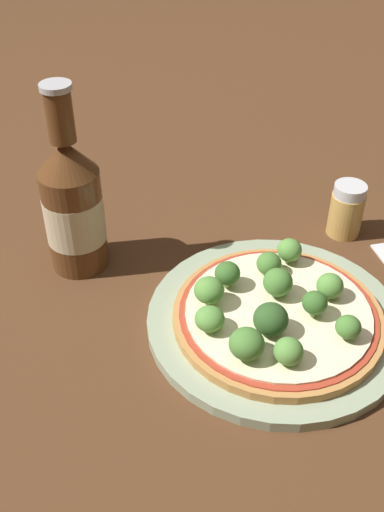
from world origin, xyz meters
TOP-DOWN VIEW (x-y plane):
  - ground_plane at (0.00, 0.00)m, footprint 3.00×3.00m
  - plate at (-0.02, -0.02)m, footprint 0.27×0.27m
  - pizza at (-0.02, -0.03)m, footprint 0.21×0.21m
  - broccoli_floret_0 at (-0.05, -0.05)m, footprint 0.03×0.03m
  - broccoli_floret_1 at (-0.08, 0.01)m, footprint 0.03×0.03m
  - broccoli_floret_2 at (-0.00, 0.03)m, footprint 0.03×0.03m
  - broccoli_floret_3 at (0.01, -0.05)m, footprint 0.03×0.03m
  - broccoli_floret_4 at (-0.01, -0.01)m, footprint 0.03×0.03m
  - broccoli_floret_5 at (0.02, -0.09)m, footprint 0.02×0.02m
  - broccoli_floret_6 at (-0.05, -0.09)m, footprint 0.03×0.03m
  - broccoli_floret_7 at (0.03, 0.03)m, footprint 0.03×0.03m
  - broccoli_floret_8 at (-0.08, -0.07)m, footprint 0.03×0.03m
  - broccoli_floret_9 at (0.04, -0.03)m, footprint 0.03×0.03m
  - broccoli_floret_10 at (-0.05, 0.03)m, footprint 0.03×0.03m
  - broccoli_floret_11 at (-0.10, -0.02)m, footprint 0.03×0.03m
  - beer_bottle at (-0.17, 0.16)m, footprint 0.07×0.07m
  - pepper_shaker at (0.14, 0.08)m, footprint 0.04×0.04m

SIDE VIEW (x-z plane):
  - ground_plane at x=0.00m, z-range 0.00..0.00m
  - plate at x=-0.02m, z-range 0.00..0.01m
  - pizza at x=-0.02m, z-range 0.01..0.03m
  - pepper_shaker at x=0.14m, z-range 0.00..0.07m
  - broccoli_floret_2 at x=0.00m, z-range 0.03..0.05m
  - broccoli_floret_6 at x=-0.05m, z-range 0.03..0.05m
  - broccoli_floret_11 at x=-0.10m, z-range 0.03..0.05m
  - broccoli_floret_5 at x=0.02m, z-range 0.03..0.05m
  - broccoli_floret_9 at x=0.04m, z-range 0.03..0.06m
  - broccoli_floret_7 at x=0.03m, z-range 0.03..0.06m
  - broccoli_floret_3 at x=0.01m, z-range 0.03..0.06m
  - broccoli_floret_8 at x=-0.08m, z-range 0.03..0.06m
  - broccoli_floret_0 at x=-0.05m, z-range 0.03..0.06m
  - broccoli_floret_10 at x=-0.05m, z-range 0.03..0.06m
  - broccoli_floret_4 at x=-0.01m, z-range 0.03..0.06m
  - broccoli_floret_1 at x=-0.08m, z-range 0.03..0.06m
  - beer_bottle at x=-0.17m, z-range -0.03..0.19m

